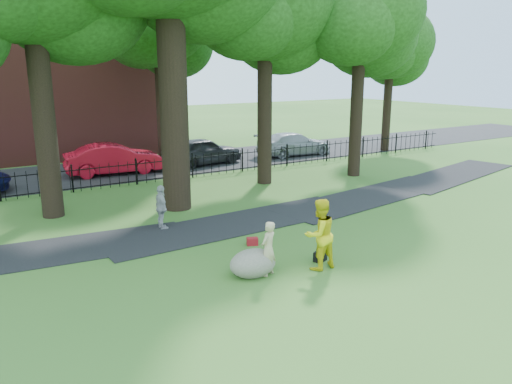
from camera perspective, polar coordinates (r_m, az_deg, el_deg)
ground at (r=14.69m, az=2.06°, el=-8.17°), size 120.00×120.00×0.00m
footpath at (r=18.31m, az=-2.19°, el=-3.64°), size 36.07×3.85×0.03m
street at (r=28.84m, az=-16.03°, el=2.36°), size 80.00×7.00×0.02m
iron_fence at (r=24.97m, az=-13.53°, el=2.18°), size 44.00×0.04×1.20m
brick_building at (r=35.45m, az=-26.87°, el=13.27°), size 18.00×8.00×12.00m
tree_row at (r=21.45m, az=-10.03°, el=20.79°), size 26.82×7.96×12.42m
woman at (r=13.65m, az=1.41°, el=-6.49°), size 0.66×0.57×1.53m
man at (r=14.11m, az=7.27°, el=-4.82°), size 1.01×0.80×2.03m
pedestrian at (r=17.77m, az=-10.76°, el=-1.75°), size 0.43×0.95×1.59m
boulder at (r=13.79m, az=-0.36°, el=-7.93°), size 1.37×1.04×0.79m
backpack at (r=14.93m, az=7.34°, el=-7.30°), size 0.46×0.37×0.30m
red_bag at (r=16.11m, az=-0.42°, el=-5.67°), size 0.41×0.34×0.24m
red_sedan at (r=27.73m, az=-15.97°, el=3.66°), size 5.18×2.29×1.65m
grey_car at (r=29.49m, az=-6.17°, el=4.68°), size 4.96×2.48×1.62m
silver_car at (r=32.71m, az=4.36°, el=5.50°), size 5.19×2.37×1.47m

